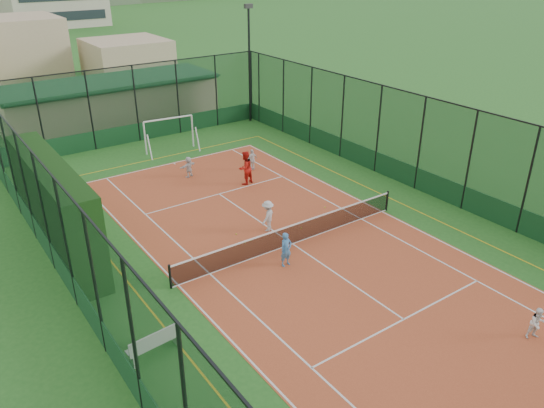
{
  "coord_description": "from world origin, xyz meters",
  "views": [
    {
      "loc": [
        -12.28,
        -15.89,
        11.61
      ],
      "look_at": [
        0.15,
        1.78,
        1.2
      ],
      "focal_mm": 35.0,
      "sensor_mm": 36.0,
      "label": 1
    }
  ],
  "objects_px": {
    "floodlight_ne": "(249,65)",
    "futsal_goal_far": "(169,135)",
    "white_bench": "(153,342)",
    "child_far_left": "(268,216)",
    "coach": "(245,168)",
    "child_near_mid": "(286,249)",
    "child_near_right": "(537,324)",
    "clubhouse": "(111,102)",
    "child_far_back": "(189,167)",
    "child_far_right": "(252,160)"
  },
  "relations": [
    {
      "from": "child_near_mid",
      "to": "child_near_right",
      "type": "bearing_deg",
      "value": -67.96
    },
    {
      "from": "child_near_right",
      "to": "child_far_right",
      "type": "relative_size",
      "value": 0.93
    },
    {
      "from": "futsal_goal_far",
      "to": "child_far_right",
      "type": "height_order",
      "value": "futsal_goal_far"
    },
    {
      "from": "child_far_left",
      "to": "coach",
      "type": "xyz_separation_m",
      "value": [
        2.06,
        5.11,
        0.19
      ]
    },
    {
      "from": "floodlight_ne",
      "to": "child_far_right",
      "type": "xyz_separation_m",
      "value": [
        -5.29,
        -8.35,
        -3.49
      ]
    },
    {
      "from": "white_bench",
      "to": "child_far_left",
      "type": "bearing_deg",
      "value": 26.77
    },
    {
      "from": "coach",
      "to": "white_bench",
      "type": "bearing_deg",
      "value": 30.94
    },
    {
      "from": "floodlight_ne",
      "to": "child_near_mid",
      "type": "relative_size",
      "value": 5.65
    },
    {
      "from": "child_far_back",
      "to": "coach",
      "type": "xyz_separation_m",
      "value": [
        2.07,
        -2.67,
        0.33
      ]
    },
    {
      "from": "white_bench",
      "to": "futsal_goal_far",
      "type": "distance_m",
      "value": 19.16
    },
    {
      "from": "child_near_right",
      "to": "child_far_right",
      "type": "bearing_deg",
      "value": 113.51
    },
    {
      "from": "clubhouse",
      "to": "child_far_back",
      "type": "distance_m",
      "value": 12.61
    },
    {
      "from": "white_bench",
      "to": "child_far_right",
      "type": "relative_size",
      "value": 1.42
    },
    {
      "from": "floodlight_ne",
      "to": "child_far_back",
      "type": "xyz_separation_m",
      "value": [
        -8.78,
        -7.17,
        -3.52
      ]
    },
    {
      "from": "child_far_back",
      "to": "coach",
      "type": "distance_m",
      "value": 3.39
    },
    {
      "from": "floodlight_ne",
      "to": "child_far_left",
      "type": "distance_m",
      "value": 17.66
    },
    {
      "from": "white_bench",
      "to": "child_far_left",
      "type": "relative_size",
      "value": 1.21
    },
    {
      "from": "white_bench",
      "to": "child_far_left",
      "type": "height_order",
      "value": "child_far_left"
    },
    {
      "from": "floodlight_ne",
      "to": "futsal_goal_far",
      "type": "distance_m",
      "value": 8.73
    },
    {
      "from": "floodlight_ne",
      "to": "futsal_goal_far",
      "type": "bearing_deg",
      "value": -161.83
    },
    {
      "from": "child_near_mid",
      "to": "clubhouse",
      "type": "bearing_deg",
      "value": 83.02
    },
    {
      "from": "child_far_left",
      "to": "child_far_right",
      "type": "xyz_separation_m",
      "value": [
        3.48,
        6.6,
        -0.11
      ]
    },
    {
      "from": "child_far_back",
      "to": "coach",
      "type": "height_order",
      "value": "coach"
    },
    {
      "from": "child_far_right",
      "to": "child_far_back",
      "type": "distance_m",
      "value": 3.69
    },
    {
      "from": "white_bench",
      "to": "child_far_right",
      "type": "xyz_separation_m",
      "value": [
        11.11,
        11.29,
        0.13
      ]
    },
    {
      "from": "child_near_right",
      "to": "child_far_back",
      "type": "xyz_separation_m",
      "value": [
        -2.98,
        18.96,
        0.01
      ]
    },
    {
      "from": "futsal_goal_far",
      "to": "child_far_left",
      "type": "bearing_deg",
      "value": -88.72
    },
    {
      "from": "clubhouse",
      "to": "white_bench",
      "type": "xyz_separation_m",
      "value": [
        -7.8,
        -25.04,
        -1.08
      ]
    },
    {
      "from": "child_far_left",
      "to": "coach",
      "type": "distance_m",
      "value": 5.51
    },
    {
      "from": "child_near_right",
      "to": "futsal_goal_far",
      "type": "bearing_deg",
      "value": 119.89
    },
    {
      "from": "child_far_back",
      "to": "coach",
      "type": "relative_size",
      "value": 0.64
    },
    {
      "from": "clubhouse",
      "to": "futsal_goal_far",
      "type": "height_order",
      "value": "clubhouse"
    },
    {
      "from": "child_far_right",
      "to": "child_near_mid",
      "type": "bearing_deg",
      "value": 52.1
    },
    {
      "from": "child_near_right",
      "to": "child_far_back",
      "type": "distance_m",
      "value": 19.19
    },
    {
      "from": "child_far_left",
      "to": "coach",
      "type": "relative_size",
      "value": 0.79
    },
    {
      "from": "child_near_mid",
      "to": "child_near_right",
      "type": "xyz_separation_m",
      "value": [
        4.05,
        -8.33,
        -0.15
      ]
    },
    {
      "from": "clubhouse",
      "to": "coach",
      "type": "bearing_deg",
      "value": -82.96
    },
    {
      "from": "child_far_right",
      "to": "coach",
      "type": "relative_size",
      "value": 0.67
    },
    {
      "from": "child_far_right",
      "to": "coach",
      "type": "height_order",
      "value": "coach"
    },
    {
      "from": "futsal_goal_far",
      "to": "child_near_right",
      "type": "height_order",
      "value": "futsal_goal_far"
    },
    {
      "from": "floodlight_ne",
      "to": "coach",
      "type": "xyz_separation_m",
      "value": [
        -6.72,
        -9.84,
        -3.19
      ]
    },
    {
      "from": "floodlight_ne",
      "to": "child_near_right",
      "type": "relative_size",
      "value": 7.13
    },
    {
      "from": "child_far_right",
      "to": "child_far_back",
      "type": "height_order",
      "value": "child_far_right"
    },
    {
      "from": "clubhouse",
      "to": "child_near_right",
      "type": "distance_m",
      "value": 31.67
    },
    {
      "from": "child_near_right",
      "to": "white_bench",
      "type": "bearing_deg",
      "value": 173.67
    },
    {
      "from": "child_far_back",
      "to": "futsal_goal_far",
      "type": "bearing_deg",
      "value": -119.96
    },
    {
      "from": "child_near_right",
      "to": "coach",
      "type": "distance_m",
      "value": 16.32
    },
    {
      "from": "child_near_mid",
      "to": "child_far_back",
      "type": "height_order",
      "value": "child_near_mid"
    },
    {
      "from": "floodlight_ne",
      "to": "white_bench",
      "type": "relative_size",
      "value": 4.67
    },
    {
      "from": "child_far_right",
      "to": "coach",
      "type": "xyz_separation_m",
      "value": [
        -1.43,
        -1.48,
        0.3
      ]
    }
  ]
}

